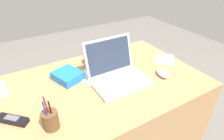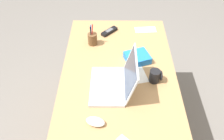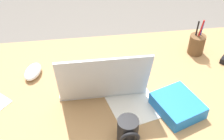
% 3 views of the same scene
% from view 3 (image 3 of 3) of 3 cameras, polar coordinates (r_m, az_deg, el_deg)
% --- Properties ---
extents(laptop, '(0.34, 0.29, 0.24)m').
position_cam_3_polar(laptop, '(1.12, -2.09, -1.52)').
color(laptop, silver).
rests_on(laptop, desk).
extents(computer_mouse, '(0.09, 0.12, 0.04)m').
position_cam_3_polar(computer_mouse, '(1.24, -15.57, -0.30)').
color(computer_mouse, white).
rests_on(computer_mouse, desk).
extents(coffee_mug_white, '(0.07, 0.08, 0.09)m').
position_cam_3_polar(coffee_mug_white, '(0.95, 3.23, -12.03)').
color(coffee_mug_white, black).
rests_on(coffee_mug_white, desk).
extents(pen_holder, '(0.07, 0.07, 0.18)m').
position_cam_3_polar(pen_holder, '(1.36, 16.59, 5.00)').
color(pen_holder, brown).
rests_on(pen_holder, desk).
extents(snack_bag, '(0.19, 0.20, 0.05)m').
position_cam_3_polar(snack_bag, '(1.07, 12.99, -6.94)').
color(snack_bag, blue).
rests_on(snack_bag, desk).
extents(paper_note_near_laptop, '(0.21, 0.21, 0.00)m').
position_cam_3_polar(paper_note_near_laptop, '(1.08, 4.55, -7.31)').
color(paper_note_near_laptop, white).
rests_on(paper_note_near_laptop, desk).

